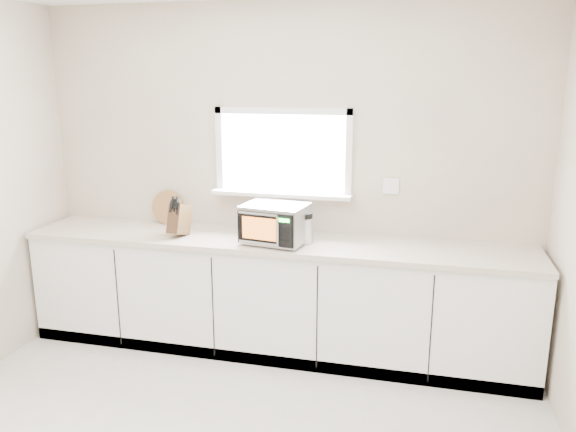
% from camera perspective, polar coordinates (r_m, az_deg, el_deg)
% --- Properties ---
extents(back_wall, '(4.00, 0.17, 2.70)m').
position_cam_1_polar(back_wall, '(4.49, -0.46, 4.12)').
color(back_wall, beige).
rests_on(back_wall, ground).
extents(cabinets, '(3.92, 0.60, 0.88)m').
position_cam_1_polar(cabinets, '(4.47, -1.39, -8.27)').
color(cabinets, white).
rests_on(cabinets, ground).
extents(countertop, '(3.92, 0.64, 0.04)m').
position_cam_1_polar(countertop, '(4.31, -1.46, -2.64)').
color(countertop, beige).
rests_on(countertop, cabinets).
extents(microwave, '(0.50, 0.43, 0.29)m').
position_cam_1_polar(microwave, '(4.17, -1.34, -0.72)').
color(microwave, black).
rests_on(microwave, countertop).
extents(knife_block, '(0.15, 0.24, 0.32)m').
position_cam_1_polar(knife_block, '(4.44, -10.98, -0.26)').
color(knife_block, '#49341A').
rests_on(knife_block, countertop).
extents(cutting_board, '(0.29, 0.07, 0.28)m').
position_cam_1_polar(cutting_board, '(4.84, -12.11, 0.88)').
color(cutting_board, '#A56F3F').
rests_on(cutting_board, countertop).
extents(coffee_grinder, '(0.16, 0.16, 0.24)m').
position_cam_1_polar(coffee_grinder, '(4.20, 1.62, -1.16)').
color(coffee_grinder, '#AAACB1').
rests_on(coffee_grinder, countertop).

